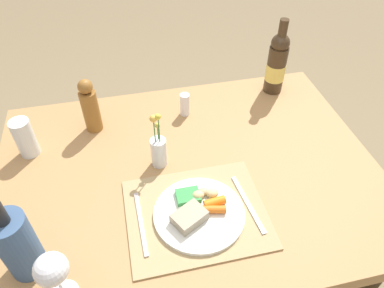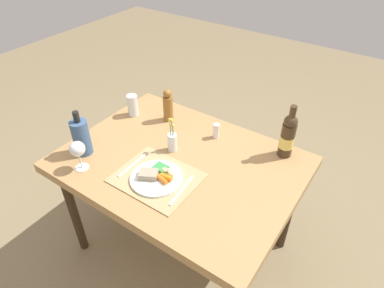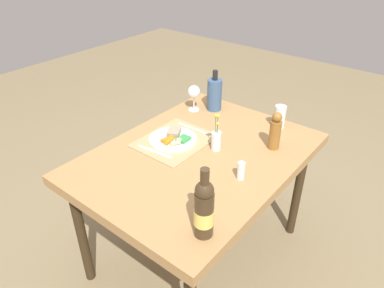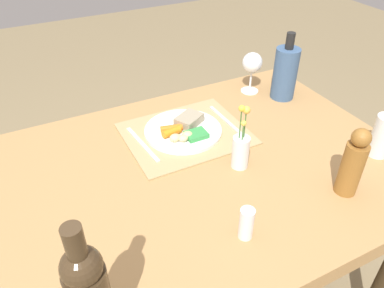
{
  "view_description": "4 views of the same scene",
  "coord_description": "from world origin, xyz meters",
  "views": [
    {
      "loc": [
        -0.17,
        -0.78,
        1.62
      ],
      "look_at": [
        0.03,
        0.07,
        0.79
      ],
      "focal_mm": 33.85,
      "sensor_mm": 36.0,
      "label": 1
    },
    {
      "loc": [
        0.82,
        -1.08,
        1.91
      ],
      "look_at": [
        0.03,
        0.07,
        0.83
      ],
      "focal_mm": 31.41,
      "sensor_mm": 36.0,
      "label": 2
    },
    {
      "loc": [
        1.24,
        0.95,
        1.77
      ],
      "look_at": [
        0.03,
        -0.02,
        0.81
      ],
      "focal_mm": 33.58,
      "sensor_mm": 36.0,
      "label": 3
    },
    {
      "loc": [
        0.44,
        0.78,
        1.48
      ],
      "look_at": [
        0.03,
        -0.03,
        0.81
      ],
      "focal_mm": 35.12,
      "sensor_mm": 36.0,
      "label": 4
    }
  ],
  "objects": [
    {
      "name": "fork",
      "position": [
        -0.18,
        -0.18,
        0.75
      ],
      "size": [
        0.02,
        0.22,
        0.0
      ],
      "primitive_type": "cube",
      "rotation": [
        0.0,
        0.0,
        0.02
      ],
      "color": "silver",
      "rests_on": "placemat"
    },
    {
      "name": "wine_glass",
      "position": [
        -0.38,
        -0.33,
        0.87
      ],
      "size": [
        0.08,
        0.08,
        0.17
      ],
      "color": "white",
      "rests_on": "dining_table"
    },
    {
      "name": "pepper_mill",
      "position": [
        -0.29,
        0.28,
        0.84
      ],
      "size": [
        0.06,
        0.06,
        0.21
      ],
      "color": "#936128",
      "rests_on": "dining_table"
    },
    {
      "name": "placemat",
      "position": [
        -0.02,
        -0.17,
        0.75
      ],
      "size": [
        0.4,
        0.33,
        0.01
      ],
      "primitive_type": "cube",
      "color": "tan",
      "rests_on": "dining_table"
    },
    {
      "name": "dining_table",
      "position": [
        0.0,
        0.0,
        0.68
      ],
      "size": [
        1.24,
        0.92,
        0.75
      ],
      "color": "#AA7F4C",
      "rests_on": "ground_plane"
    },
    {
      "name": "wine_bottle",
      "position": [
        0.43,
        0.36,
        0.87
      ],
      "size": [
        0.08,
        0.08,
        0.31
      ],
      "color": "#3F2E1C",
      "rests_on": "dining_table"
    },
    {
      "name": "cooler_bottle",
      "position": [
        -0.47,
        -0.24,
        0.85
      ],
      "size": [
        0.09,
        0.09,
        0.26
      ],
      "color": "#3B587E",
      "rests_on": "dining_table"
    },
    {
      "name": "water_tumbler",
      "position": [
        -0.51,
        0.2,
        0.81
      ],
      "size": [
        0.07,
        0.07,
        0.14
      ],
      "color": "silver",
      "rests_on": "dining_table"
    },
    {
      "name": "knife",
      "position": [
        0.14,
        -0.18,
        0.75
      ],
      "size": [
        0.04,
        0.22,
        0.0
      ],
      "primitive_type": "cube",
      "rotation": [
        0.0,
        0.0,
        0.1
      ],
      "color": "silver",
      "rests_on": "placemat"
    },
    {
      "name": "ground_plane",
      "position": [
        0.0,
        0.0,
        0.0
      ],
      "size": [
        8.0,
        8.0,
        0.0
      ],
      "primitive_type": "plane",
      "color": "#81704F"
    },
    {
      "name": "salt_shaker",
      "position": [
        0.05,
        0.29,
        0.79
      ],
      "size": [
        0.04,
        0.04,
        0.09
      ],
      "primitive_type": "cylinder",
      "color": "white",
      "rests_on": "dining_table"
    },
    {
      "name": "dinner_plate",
      "position": [
        -0.01,
        -0.18,
        0.76
      ],
      "size": [
        0.26,
        0.26,
        0.04
      ],
      "color": "white",
      "rests_on": "placemat"
    },
    {
      "name": "flower_vase",
      "position": [
        -0.09,
        0.05,
        0.81
      ],
      "size": [
        0.05,
        0.05,
        0.21
      ],
      "color": "silver",
      "rests_on": "dining_table"
    }
  ]
}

